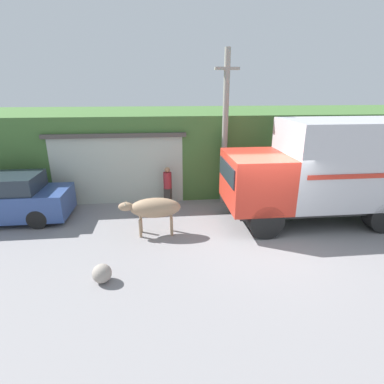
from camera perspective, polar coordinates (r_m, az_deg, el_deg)
The scene contains 9 objects.
ground_plane at distance 9.78m, azimuth 13.69°, elevation -8.57°, with size 60.00×60.00×0.00m, color gray.
hillside_embankment at distance 15.68m, azimuth 5.74°, elevation 9.03°, with size 32.00×6.77×3.45m.
building_backdrop at distance 13.37m, azimuth -13.30°, elevation 5.57°, with size 5.43×2.70×2.84m.
cargo_truck at distance 11.06m, azimuth 24.34°, elevation 4.02°, with size 6.36×2.50×3.51m.
brown_cow at distance 9.49m, azimuth -7.27°, elevation -3.08°, with size 1.94×0.64×1.23m.
parked_suv at distance 12.31m, azimuth -32.53°, elevation -1.21°, with size 4.55×1.72×1.67m.
pedestrian_on_hill at distance 11.79m, azimuth -4.67°, elevation 1.39°, with size 0.43×0.43×1.59m.
utility_pole at distance 11.75m, azimuth 6.31°, elevation 12.08°, with size 0.90×0.22×5.83m.
roadside_rock at distance 7.79m, azimuth -16.78°, elevation -14.63°, with size 0.47×0.47×0.47m.
Camera 1 is at (-3.16, -8.11, 4.47)m, focal length 28.00 mm.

